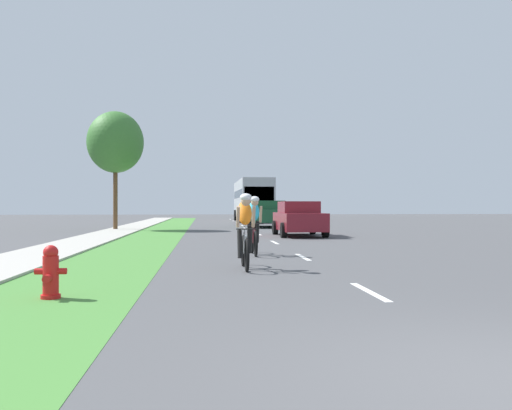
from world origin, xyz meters
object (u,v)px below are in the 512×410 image
sedan_maroon (299,218)px  pickup_dark_green (267,214)px  street_tree_near (115,143)px  cyclist_trailing (254,225)px  bus_silver (252,198)px  cyclist_lead (245,230)px  fire_hydrant_red (51,273)px

sedan_maroon → pickup_dark_green: bearing=91.4°
street_tree_near → cyclist_trailing: bearing=-68.5°
pickup_dark_green → street_tree_near: size_ratio=0.78×
cyclist_trailing → bus_silver: bearing=85.0°
sedan_maroon → bus_silver: bus_silver is taller
bus_silver → cyclist_lead: bearing=-95.4°
sedan_maroon → bus_silver: (-0.05, 22.41, 1.21)m
fire_hydrant_red → bus_silver: 38.41m
cyclist_lead → bus_silver: bearing=84.6°
sedan_maroon → street_tree_near: (-9.05, 6.86, 4.06)m
fire_hydrant_red → bus_silver: size_ratio=0.07×
cyclist_trailing → street_tree_near: bearing=111.5°
cyclist_lead → street_tree_near: size_ratio=0.26×
cyclist_lead → pickup_dark_green: bearing=82.1°
sedan_maroon → pickup_dark_green: 9.80m
cyclist_lead → sedan_maroon: cyclist_lead is taller
cyclist_trailing → sedan_maroon: bearing=72.6°
cyclist_lead → bus_silver: size_ratio=0.15×
cyclist_lead → street_tree_near: 20.28m
sedan_maroon → bus_silver: bearing=90.1°
fire_hydrant_red → street_tree_near: (-2.73, 22.31, 4.46)m
cyclist_lead → cyclist_trailing: size_ratio=1.00×
pickup_dark_green → cyclist_lead: bearing=-97.9°
fire_hydrant_red → sedan_maroon: 16.70m
fire_hydrant_red → pickup_dark_green: pickup_dark_green is taller
bus_silver → pickup_dark_green: bearing=-90.9°
pickup_dark_green → street_tree_near: bearing=-161.5°
fire_hydrant_red → cyclist_lead: (3.02, 3.28, 0.44)m
bus_silver → street_tree_near: bearing=-120.0°
fire_hydrant_red → pickup_dark_green: size_ratio=0.15×
street_tree_near → bus_silver: bearing=60.0°
bus_silver → street_tree_near: 18.19m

